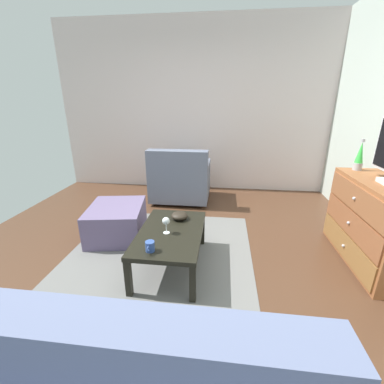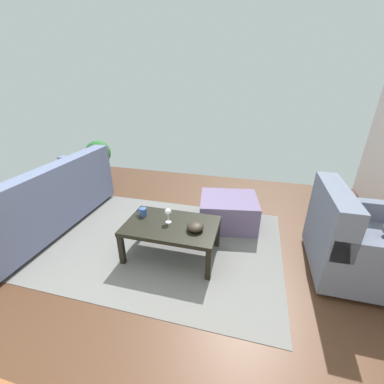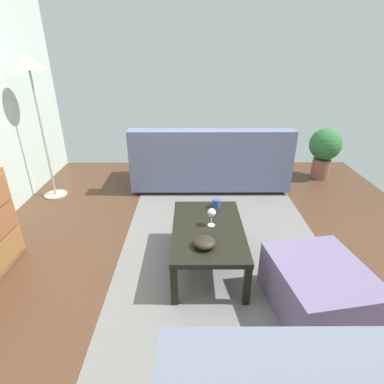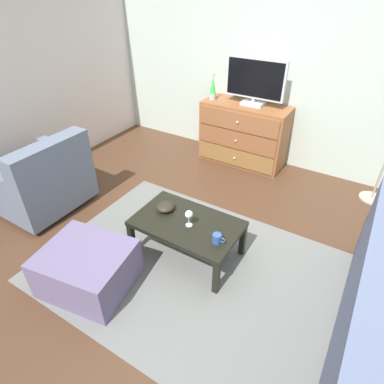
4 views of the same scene
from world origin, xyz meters
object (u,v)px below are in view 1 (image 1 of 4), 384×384
object	(u,v)px
ottoman	(117,221)
bowl_decorative	(179,216)
wine_glass	(166,221)
dresser	(376,224)
armchair	(181,180)
coffee_table	(171,235)
mug	(150,246)
lava_lamp	(360,157)

from	to	relation	value
ottoman	bowl_decorative	bearing A→B (deg)	73.00
wine_glass	bowl_decorative	bearing A→B (deg)	167.06
dresser	armchair	xyz separation A→B (m)	(-1.42, -2.12, -0.06)
bowl_decorative	ottoman	xyz separation A→B (m)	(-0.24, -0.79, -0.23)
wine_glass	ottoman	xyz separation A→B (m)	(-0.54, -0.72, -0.31)
coffee_table	mug	bearing A→B (deg)	-15.09
wine_glass	mug	xyz separation A→B (m)	(0.31, -0.07, -0.07)
mug	ottoman	size ratio (longest dim) A/B	0.16
armchair	ottoman	distance (m)	1.36
coffee_table	armchair	distance (m)	1.75
armchair	ottoman	xyz separation A→B (m)	(1.23, -0.56, -0.16)
dresser	lava_lamp	bearing A→B (deg)	-174.70
lava_lamp	bowl_decorative	bearing A→B (deg)	-74.38
coffee_table	lava_lamp	bearing A→B (deg)	112.43
coffee_table	armchair	bearing A→B (deg)	-173.70
mug	lava_lamp	bearing A→B (deg)	119.72
wine_glass	bowl_decorative	distance (m)	0.32
dresser	ottoman	xyz separation A→B (m)	(-0.19, -2.68, -0.22)
lava_lamp	wine_glass	world-z (taller)	lava_lamp
dresser	armchair	distance (m)	2.56
dresser	ottoman	distance (m)	2.70
dresser	mug	world-z (taller)	dresser
lava_lamp	mug	size ratio (longest dim) A/B	2.89
wine_glass	bowl_decorative	xyz separation A→B (m)	(-0.30, 0.07, -0.08)
bowl_decorative	armchair	size ratio (longest dim) A/B	0.19
coffee_table	wine_glass	distance (m)	0.17
lava_lamp	bowl_decorative	xyz separation A→B (m)	(0.52, -1.85, -0.55)
wine_glass	armchair	distance (m)	1.79
dresser	wine_glass	bearing A→B (deg)	-79.84
bowl_decorative	ottoman	size ratio (longest dim) A/B	0.24
bowl_decorative	armchair	world-z (taller)	armchair
armchair	mug	bearing A→B (deg)	2.65
ottoman	wine_glass	bearing A→B (deg)	52.92
coffee_table	wine_glass	bearing A→B (deg)	-36.20
ottoman	armchair	bearing A→B (deg)	155.66
lava_lamp	dresser	bearing A→B (deg)	5.30
dresser	lava_lamp	distance (m)	0.73
dresser	lava_lamp	size ratio (longest dim) A/B	3.44
mug	bowl_decorative	world-z (taller)	mug
wine_glass	armchair	world-z (taller)	armchair
dresser	ottoman	bearing A→B (deg)	-94.11
lava_lamp	mug	bearing A→B (deg)	-60.28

